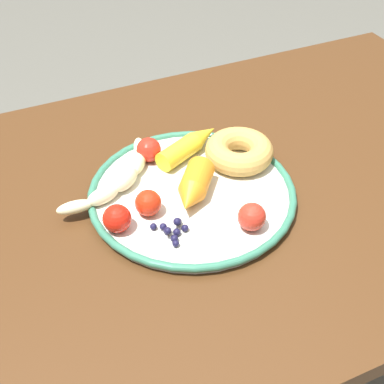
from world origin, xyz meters
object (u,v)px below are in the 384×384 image
object	(u,v)px
carrot_orange	(194,187)
donut	(239,151)
tomato_near	(252,217)
tomato_extra	(117,219)
banana	(119,178)
plate	(192,193)
blueberry_pile	(172,230)
tomato_far	(149,150)
carrot_yellow	(189,145)
tomato_mid	(148,203)
dining_table	(212,229)

from	to	relation	value
carrot_orange	donut	bearing A→B (deg)	-152.79
tomato_near	tomato_extra	world-z (taller)	same
banana	tomato_extra	bearing A→B (deg)	70.62
plate	blueberry_pile	world-z (taller)	blueberry_pile
tomato_far	donut	bearing A→B (deg)	154.75
carrot_yellow	tomato_far	bearing A→B (deg)	-9.11
carrot_orange	tomato_mid	xyz separation A→B (m)	(0.07, 0.00, -0.00)
banana	donut	distance (m)	0.20
banana	tomato_extra	size ratio (longest dim) A/B	4.40
dining_table	tomato_far	world-z (taller)	tomato_far
carrot_orange	donut	distance (m)	0.12
dining_table	tomato_mid	distance (m)	0.17
tomato_near	tomato_mid	distance (m)	0.15
banana	carrot_yellow	size ratio (longest dim) A/B	1.37
plate	tomato_extra	xyz separation A→B (m)	(0.13, 0.03, 0.02)
banana	tomato_mid	xyz separation A→B (m)	(-0.02, 0.08, 0.01)
tomato_near	tomato_far	xyz separation A→B (m)	(0.08, -0.21, -0.00)
banana	tomato_near	world-z (taller)	tomato_near
donut	plate	bearing A→B (deg)	21.62
carrot_yellow	tomato_mid	distance (m)	0.16
carrot_yellow	donut	distance (m)	0.08
carrot_orange	tomato_far	bearing A→B (deg)	-77.03
donut	blueberry_pile	size ratio (longest dim) A/B	2.09
dining_table	carrot_orange	world-z (taller)	carrot_orange
dining_table	donut	world-z (taller)	donut
carrot_orange	carrot_yellow	bearing A→B (deg)	-110.90
banana	donut	bearing A→B (deg)	173.50
plate	carrot_orange	world-z (taller)	carrot_orange
carrot_yellow	tomato_extra	xyz separation A→B (m)	(0.17, 0.12, 0.00)
plate	carrot_yellow	distance (m)	0.10
plate	banana	size ratio (longest dim) A/B	1.78
carrot_yellow	tomato_mid	bearing A→B (deg)	43.71
donut	tomato_extra	size ratio (longest dim) A/B	2.72
tomato_mid	tomato_far	world-z (taller)	tomato_far
carrot_orange	tomato_extra	world-z (taller)	carrot_orange
tomato_far	tomato_extra	bearing A→B (deg)	53.66
plate	tomato_far	size ratio (longest dim) A/B	7.92
blueberry_pile	tomato_near	size ratio (longest dim) A/B	1.31
carrot_yellow	tomato_extra	size ratio (longest dim) A/B	3.21
banana	donut	world-z (taller)	donut
donut	tomato_far	xyz separation A→B (m)	(0.13, -0.06, 0.00)
tomato_mid	dining_table	bearing A→B (deg)	-168.68
dining_table	banana	world-z (taller)	banana
dining_table	tomato_extra	distance (m)	0.21
plate	donut	size ratio (longest dim) A/B	2.87
banana	tomato_far	size ratio (longest dim) A/B	4.46
plate	tomato_near	distance (m)	0.12
plate	carrot_yellow	world-z (taller)	carrot_yellow
tomato_near	blueberry_pile	bearing A→B (deg)	-18.05
plate	tomato_near	size ratio (longest dim) A/B	7.85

